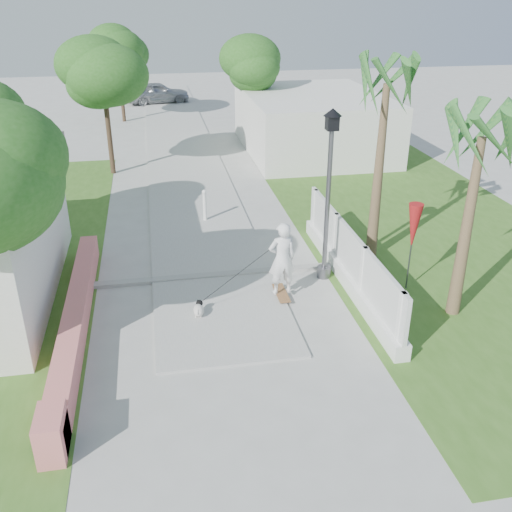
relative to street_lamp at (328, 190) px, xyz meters
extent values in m
plane|color=#B7B7B2|center=(-2.90, -5.50, -2.43)|extent=(90.00, 90.00, 0.00)
cube|color=#B7B7B2|center=(-2.90, 14.50, -2.40)|extent=(3.20, 36.00, 0.06)
cube|color=#999993|center=(-2.90, 0.50, -2.38)|extent=(6.50, 0.25, 0.10)
cube|color=#3A6520|center=(4.10, 2.50, -2.42)|extent=(8.00, 20.00, 0.01)
cube|color=#D96F6F|center=(-6.20, -1.50, -2.13)|extent=(0.45, 8.00, 0.60)
cube|color=#D96F6F|center=(-6.20, -5.30, -2.03)|extent=(0.45, 0.80, 0.80)
cube|color=white|center=(0.50, -0.50, -2.23)|extent=(0.35, 7.00, 0.40)
cube|color=white|center=(0.50, -0.50, -1.48)|extent=(0.10, 7.00, 1.10)
cube|color=white|center=(0.50, -3.70, -1.68)|extent=(0.14, 0.14, 1.50)
cube|color=white|center=(0.50, -1.50, -1.68)|extent=(0.14, 0.14, 1.50)
cube|color=white|center=(0.50, 0.70, -1.68)|extent=(0.14, 0.14, 1.50)
cube|color=white|center=(0.50, 2.70, -1.68)|extent=(0.14, 0.14, 1.50)
cube|color=silver|center=(3.10, 12.50, -1.13)|extent=(6.00, 8.00, 2.60)
cylinder|color=#59595E|center=(0.00, 0.00, -2.28)|extent=(0.36, 0.36, 0.30)
cylinder|color=#59595E|center=(0.00, 0.00, -0.43)|extent=(0.12, 0.12, 4.00)
cube|color=black|center=(0.00, 0.00, 1.67)|extent=(0.28, 0.28, 0.35)
cone|color=black|center=(0.00, 0.00, 1.92)|extent=(0.44, 0.44, 0.18)
cylinder|color=white|center=(-2.70, 4.50, -1.93)|extent=(0.12, 0.12, 1.00)
sphere|color=white|center=(-2.70, 4.50, -1.41)|extent=(0.14, 0.14, 0.14)
cylinder|color=#59595E|center=(1.90, -1.00, -1.43)|extent=(0.04, 0.04, 2.00)
cone|color=#A6171A|center=(1.90, -1.00, -0.73)|extent=(0.36, 0.36, 1.20)
cylinder|color=#4C3826|center=(-8.40, 3.00, -0.68)|extent=(0.20, 0.20, 3.50)
cylinder|color=#4C3826|center=(-5.90, 10.50, -0.50)|extent=(0.20, 0.20, 3.85)
ellipsoid|color=#225819|center=(-5.90, 10.50, 1.15)|extent=(3.40, 3.40, 2.55)
ellipsoid|color=#225819|center=(-5.70, 10.30, 1.50)|extent=(2.89, 2.89, 2.18)
ellipsoid|color=#225819|center=(-6.10, 10.70, 1.85)|extent=(2.55, 2.55, 1.90)
cylinder|color=#4C3826|center=(0.30, 14.50, -0.68)|extent=(0.20, 0.20, 3.50)
ellipsoid|color=#225819|center=(0.30, 14.50, 0.82)|extent=(3.00, 3.00, 2.25)
ellipsoid|color=#225819|center=(0.50, 14.30, 1.17)|extent=(2.55, 2.55, 1.92)
ellipsoid|color=#225819|center=(0.10, 14.70, 1.52)|extent=(2.25, 2.25, 1.68)
cylinder|color=#4C3826|center=(-5.70, 20.50, -0.50)|extent=(0.20, 0.20, 3.85)
ellipsoid|color=#225819|center=(-5.70, 20.50, 1.15)|extent=(3.20, 3.20, 2.40)
ellipsoid|color=#225819|center=(-5.50, 20.30, 1.50)|extent=(2.72, 2.72, 2.05)
ellipsoid|color=#225819|center=(-5.90, 20.70, 1.85)|extent=(2.40, 2.40, 1.79)
cone|color=brown|center=(1.70, 1.00, -0.03)|extent=(0.32, 0.32, 4.80)
cone|color=brown|center=(2.50, -2.30, -0.33)|extent=(0.32, 0.32, 4.20)
cube|color=#93623A|center=(-1.34, -0.84, -2.32)|extent=(0.36, 0.99, 0.02)
imported|color=white|center=(-1.34, -0.84, -1.37)|extent=(0.72, 0.50, 1.87)
cylinder|color=gray|center=(-1.43, -1.19, -2.39)|extent=(0.03, 0.07, 0.07)
cylinder|color=gray|center=(-1.26, -1.19, -2.39)|extent=(0.03, 0.07, 0.07)
cylinder|color=gray|center=(-1.43, -0.49, -2.39)|extent=(0.03, 0.07, 0.07)
cylinder|color=gray|center=(-1.26, -0.49, -2.39)|extent=(0.03, 0.07, 0.07)
ellipsoid|color=silver|center=(-3.46, -1.46, -2.23)|extent=(0.32, 0.44, 0.25)
sphere|color=black|center=(-3.42, -1.27, -2.16)|extent=(0.16, 0.16, 0.16)
sphere|color=silver|center=(-3.40, -1.19, -2.18)|extent=(0.08, 0.08, 0.08)
cone|color=black|center=(-3.46, -1.26, -2.08)|extent=(0.05, 0.05, 0.06)
cone|color=black|center=(-3.38, -1.28, -2.08)|extent=(0.05, 0.05, 0.06)
cylinder|color=silver|center=(-3.49, -1.35, -2.37)|extent=(0.03, 0.03, 0.11)
cylinder|color=silver|center=(-3.38, -1.37, -2.37)|extent=(0.03, 0.03, 0.11)
cylinder|color=silver|center=(-3.53, -1.54, -2.37)|extent=(0.03, 0.03, 0.11)
cylinder|color=silver|center=(-3.42, -1.56, -2.37)|extent=(0.03, 0.03, 0.11)
cylinder|color=silver|center=(-3.49, -1.64, -2.17)|extent=(0.04, 0.10, 0.10)
imported|color=#B5B8BE|center=(-3.64, 25.62, -1.74)|extent=(4.22, 2.18, 1.37)
camera|label=1|loc=(-4.20, -12.93, 4.62)|focal=40.00mm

